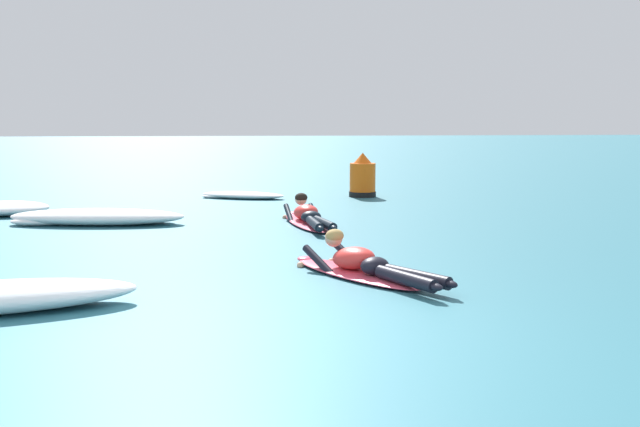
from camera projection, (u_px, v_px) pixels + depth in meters
The scene contains 7 objects.
ground_plane at pixel (229, 201), 15.88m from camera, with size 120.00×120.00×0.00m, color #2D6B7A.
surfer_near at pixel (362, 266), 8.26m from camera, with size 1.61×2.39×0.55m.
surfer_far at pixel (308, 217), 12.34m from camera, with size 0.81×2.73×0.54m.
whitewater_mid_left at pixel (5, 208), 13.67m from camera, with size 1.66×1.29×0.25m.
whitewater_mid_right at pixel (98, 217), 12.40m from camera, with size 3.04×1.27×0.27m.
whitewater_far_band at pixel (243, 195), 16.46m from camera, with size 2.04×1.35×0.16m.
channel_marker_buoy at pixel (363, 179), 16.78m from camera, with size 0.62×0.62×1.01m.
Camera 1 is at (0.05, -5.91, 1.78)m, focal length 41.30 mm.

